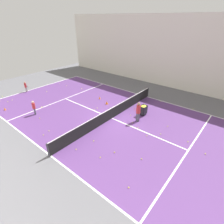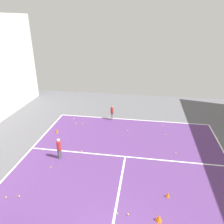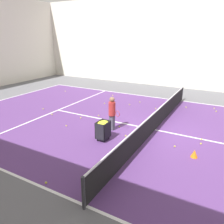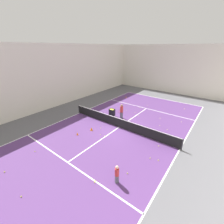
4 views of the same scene
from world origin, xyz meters
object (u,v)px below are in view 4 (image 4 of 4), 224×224
at_px(coach_at_net, 122,110).
at_px(training_cone_0, 126,97).
at_px(training_cone_1, 77,134).
at_px(tennis_net, 119,123).
at_px(ball_cart, 112,111).
at_px(child_midcourt, 117,173).

bearing_deg(coach_at_net, training_cone_0, -130.54).
xyz_separation_m(training_cone_0, training_cone_1, (2.27, -11.80, 0.01)).
bearing_deg(tennis_net, training_cone_0, 118.26).
bearing_deg(training_cone_1, ball_cart, 89.41).
xyz_separation_m(child_midcourt, training_cone_1, (-5.90, 2.06, -0.60)).
bearing_deg(coach_at_net, ball_cart, -59.48).
distance_m(tennis_net, child_midcourt, 6.65).
xyz_separation_m(child_midcourt, training_cone_0, (-8.17, 13.86, -0.61)).
distance_m(ball_cart, training_cone_0, 7.08).
relative_size(tennis_net, training_cone_0, 50.66).
distance_m(training_cone_0, training_cone_1, 12.01).
distance_m(coach_at_net, ball_cart, 1.24).
bearing_deg(training_cone_0, child_midcourt, -59.48).
relative_size(coach_at_net, child_midcourt, 1.31).
bearing_deg(training_cone_1, tennis_net, 57.54).
xyz_separation_m(coach_at_net, ball_cart, (-1.17, -0.20, -0.34)).
relative_size(coach_at_net, ball_cart, 1.89).
bearing_deg(tennis_net, training_cone_1, -122.46).
height_order(coach_at_net, training_cone_0, coach_at_net).
relative_size(ball_cart, training_cone_0, 3.74).
bearing_deg(child_midcourt, training_cone_1, 99.79).
xyz_separation_m(tennis_net, coach_at_net, (-0.98, 1.86, 0.43)).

